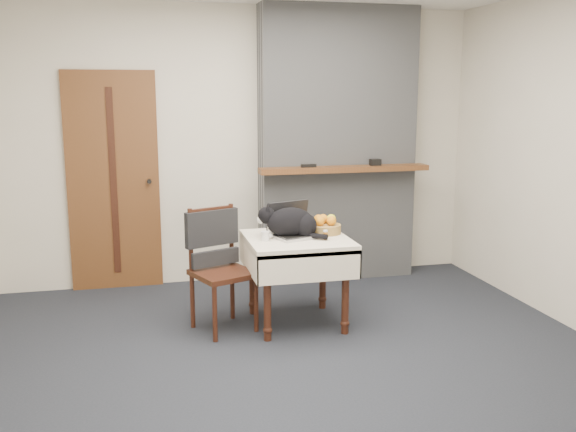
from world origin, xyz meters
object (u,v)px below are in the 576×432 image
door (113,182)px  chair (217,251)px  cream_jar (265,236)px  pill_bottle (325,234)px  side_table (297,251)px  fruit_basket (325,226)px  cat (291,223)px  laptop (293,228)px

door → chair: door is taller
cream_jar → pill_bottle: bearing=-7.5°
side_table → cream_jar: cream_jar is taller
pill_bottle → chair: (-0.81, 0.20, -0.14)m
door → fruit_basket: 2.07m
cat → cream_jar: (-0.22, -0.07, -0.08)m
chair → fruit_basket: bearing=-21.5°
door → pill_bottle: size_ratio=27.63×
cream_jar → pill_bottle: (0.46, -0.06, 0.00)m
cat → fruit_basket: 0.31m
side_table → fruit_basket: bearing=19.9°
side_table → fruit_basket: size_ratio=3.05×
laptop → fruit_basket: size_ratio=1.71×
door → laptop: (1.38, -1.27, -0.23)m
door → cat: 1.90m
cat → pill_bottle: bearing=-14.6°
side_table → chair: 0.62m
door → fruit_basket: size_ratio=7.81×
laptop → chair: 0.62m
cat → chair: size_ratio=0.55×
cat → chair: cat is taller
side_table → pill_bottle: (0.19, -0.12, 0.15)m
laptop → cat: bearing=-142.1°
laptop → fruit_basket: bearing=-10.7°
cream_jar → pill_bottle: same height
side_table → cream_jar: size_ratio=10.78×
cat → pill_bottle: size_ratio=7.13×
fruit_basket → side_table: bearing=-160.1°
side_table → laptop: size_ratio=1.78×
pill_bottle → fruit_basket: 0.22m
cat → pill_bottle: (0.24, -0.13, -0.08)m
laptop → chair: bearing=158.2°
door → chair: 1.52m
laptop → cream_jar: size_ratio=6.06×
laptop → door: bearing=118.8°
side_table → cat: size_ratio=1.51×
fruit_basket → pill_bottle: bearing=-105.4°
fruit_basket → laptop: bearing=-172.2°
laptop → pill_bottle: bearing=-57.6°
pill_bottle → chair: bearing=165.9°
door → pill_bottle: bearing=-42.2°
fruit_basket → chair: size_ratio=0.27×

